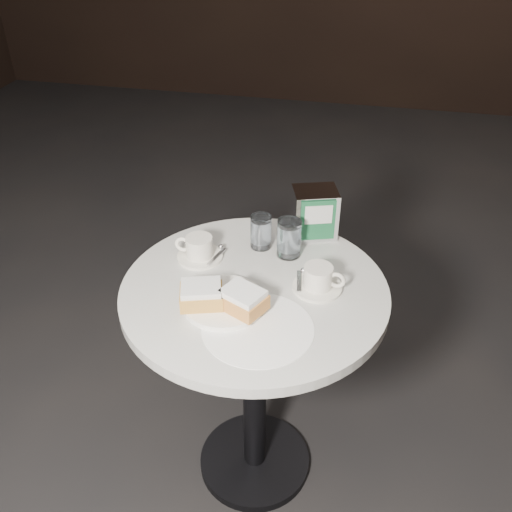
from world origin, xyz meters
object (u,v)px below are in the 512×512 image
object	(u,v)px
coffee_cup_right	(318,279)
napkin_dispenser	(315,213)
cafe_table	(255,343)
coffee_cup_left	(199,249)
beignet_plate	(223,299)
water_glass_right	(289,239)
water_glass_left	(261,232)

from	to	relation	value
coffee_cup_right	napkin_dispenser	world-z (taller)	napkin_dispenser
cafe_table	coffee_cup_left	bearing A→B (deg)	150.91
beignet_plate	water_glass_right	world-z (taller)	water_glass_right
napkin_dispenser	beignet_plate	bearing A→B (deg)	-132.38
water_glass_right	napkin_dispenser	distance (m)	0.13
beignet_plate	water_glass_left	world-z (taller)	water_glass_left
water_glass_left	water_glass_right	world-z (taller)	water_glass_right
beignet_plate	water_glass_left	distance (m)	0.29
coffee_cup_left	coffee_cup_right	xyz separation A→B (m)	(0.34, -0.07, 0.00)
coffee_cup_right	water_glass_left	world-z (taller)	water_glass_left
beignet_plate	water_glass_left	bearing A→B (deg)	82.91
water_glass_right	napkin_dispenser	size ratio (longest dim) A/B	0.73
coffee_cup_right	water_glass_right	xyz separation A→B (m)	(-0.10, 0.14, 0.02)
coffee_cup_left	water_glass_left	world-z (taller)	water_glass_left
beignet_plate	napkin_dispenser	bearing A→B (deg)	65.49
cafe_table	napkin_dispenser	bearing A→B (deg)	67.84
cafe_table	coffee_cup_left	xyz separation A→B (m)	(-0.18, 0.10, 0.23)
water_glass_right	water_glass_left	bearing A→B (deg)	163.47
cafe_table	beignet_plate	bearing A→B (deg)	-120.96
cafe_table	water_glass_left	xyz separation A→B (m)	(-0.02, 0.19, 0.25)
water_glass_right	coffee_cup_left	bearing A→B (deg)	-164.33
coffee_cup_left	water_glass_right	size ratio (longest dim) A/B	1.26
beignet_plate	coffee_cup_left	bearing A→B (deg)	121.43
water_glass_left	water_glass_right	size ratio (longest dim) A/B	0.90
water_glass_left	napkin_dispenser	distance (m)	0.17
coffee_cup_right	water_glass_right	distance (m)	0.17
beignet_plate	water_glass_right	bearing A→B (deg)	65.44
cafe_table	coffee_cup_right	size ratio (longest dim) A/B	5.19
beignet_plate	coffee_cup_left	distance (m)	0.23
water_glass_left	napkin_dispenser	bearing A→B (deg)	34.28
beignet_plate	coffee_cup_left	world-z (taller)	beignet_plate
water_glass_right	napkin_dispenser	world-z (taller)	napkin_dispenser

